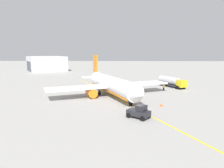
{
  "coord_description": "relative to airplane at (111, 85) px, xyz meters",
  "views": [
    {
      "loc": [
        48.1,
        1.6,
        10.65
      ],
      "look_at": [
        0.0,
        0.0,
        3.0
      ],
      "focal_mm": 32.06,
      "sensor_mm": 36.0,
      "label": 1
    }
  ],
  "objects": [
    {
      "name": "ground_plane",
      "position": [
        0.43,
        0.2,
        -2.74
      ],
      "size": [
        400.0,
        400.0,
        0.0
      ],
      "primitive_type": "plane",
      "color": "#9E9B96"
    },
    {
      "name": "airplane",
      "position": [
        0.0,
        0.0,
        0.0
      ],
      "size": [
        29.14,
        30.51,
        9.84
      ],
      "color": "white",
      "rests_on": "ground"
    },
    {
      "name": "fuel_tanker",
      "position": [
        -13.39,
        18.15,
        -1.0
      ],
      "size": [
        11.02,
        7.27,
        3.15
      ],
      "color": "#2D2D33",
      "rests_on": "ground"
    },
    {
      "name": "pushback_tug",
      "position": [
        16.91,
        5.18,
        -1.73
      ],
      "size": [
        3.87,
        4.1,
        2.2
      ],
      "color": "#232328",
      "rests_on": "ground"
    },
    {
      "name": "refueling_worker",
      "position": [
        -7.47,
        14.56,
        -1.92
      ],
      "size": [
        0.54,
        0.39,
        1.71
      ],
      "color": "navy",
      "rests_on": "ground"
    },
    {
      "name": "safety_cone_nose",
      "position": [
        9.69,
        10.33,
        -2.39
      ],
      "size": [
        0.63,
        0.63,
        0.7
      ],
      "primitive_type": "cone",
      "color": "#F2590F",
      "rests_on": "ground"
    },
    {
      "name": "distant_hangar",
      "position": [
        -67.77,
        -40.78,
        1.39
      ],
      "size": [
        29.72,
        28.4,
        8.27
      ],
      "color": "silver",
      "rests_on": "ground"
    },
    {
      "name": "taxi_line_marking",
      "position": [
        0.43,
        0.2,
        -2.73
      ],
      "size": [
        59.26,
        27.42,
        0.01
      ],
      "primitive_type": "cube",
      "rotation": [
        0.0,
        0.0,
        0.43
      ],
      "color": "yellow",
      "rests_on": "ground"
    }
  ]
}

